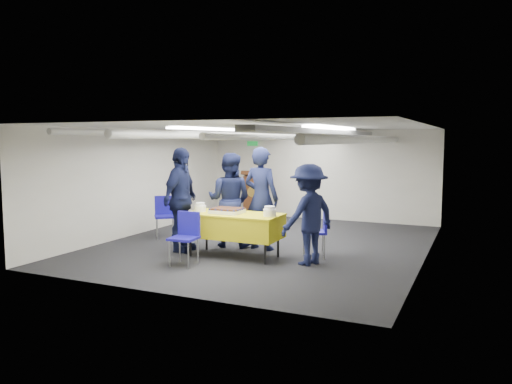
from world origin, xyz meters
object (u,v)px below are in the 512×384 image
at_px(chair_near, 186,233).
at_px(sailor_d, 309,214).
at_px(chair_right, 319,227).
at_px(serving_table, 234,225).
at_px(sailor_c, 181,200).
at_px(sailor_a, 261,198).
at_px(podium, 256,194).
at_px(sheet_cake, 227,211).
at_px(chair_left, 165,212).
at_px(sailor_b, 229,200).

distance_m(chair_near, sailor_d, 2.04).
bearing_deg(chair_near, chair_right, 36.68).
bearing_deg(serving_table, sailor_d, 1.29).
distance_m(sailor_c, sailor_d, 2.46).
height_order(chair_right, sailor_c, sailor_c).
relative_size(serving_table, chair_right, 1.94).
bearing_deg(sailor_a, chair_right, 178.14).
relative_size(serving_table, sailor_d, 1.01).
bearing_deg(chair_right, podium, 128.01).
bearing_deg(sailor_d, sheet_cake, -60.78).
distance_m(chair_right, chair_left, 3.54).
xyz_separation_m(sailor_b, sailor_d, (1.83, -0.70, -0.07)).
bearing_deg(podium, serving_table, -70.54).
xyz_separation_m(sailor_a, sailor_d, (1.17, -0.72, -0.13)).
distance_m(chair_near, sailor_b, 1.59).
distance_m(chair_right, sailor_b, 1.89).
xyz_separation_m(serving_table, chair_near, (-0.47, -0.81, -0.03)).
bearing_deg(podium, chair_near, -78.53).
distance_m(sailor_a, sailor_c, 1.49).
relative_size(chair_near, sailor_c, 0.45).
xyz_separation_m(sheet_cake, podium, (-1.38, 4.28, -0.20)).
distance_m(sheet_cake, chair_left, 2.28).
bearing_deg(sheet_cake, serving_table, 13.55).
xyz_separation_m(serving_table, sailor_b, (-0.47, 0.73, 0.34)).
height_order(chair_left, sailor_b, sailor_b).
xyz_separation_m(serving_table, sailor_d, (1.36, 0.03, 0.27)).
height_order(chair_near, chair_right, same).
xyz_separation_m(chair_right, chair_left, (-3.52, 0.42, 0.00)).
distance_m(serving_table, sailor_d, 1.39).
xyz_separation_m(sheet_cake, sailor_d, (1.48, 0.06, 0.01)).
xyz_separation_m(serving_table, chair_right, (1.38, 0.57, -0.03)).
height_order(serving_table, podium, podium).
bearing_deg(chair_right, sailor_a, 171.25).
xyz_separation_m(podium, chair_right, (2.88, -3.68, -0.08)).
bearing_deg(chair_right, serving_table, -157.59).
relative_size(chair_right, sailor_c, 0.45).
xyz_separation_m(sheet_cake, chair_right, (1.50, 0.60, -0.28)).
height_order(serving_table, sailor_c, sailor_c).
bearing_deg(chair_near, chair_left, 132.88).
distance_m(sailor_b, sailor_c, 0.97).
bearing_deg(chair_left, sailor_b, -8.48).
xyz_separation_m(podium, sailor_b, (1.03, -3.51, 0.29)).
height_order(serving_table, chair_right, chair_right).
relative_size(sailor_a, sailor_d, 1.16).
bearing_deg(chair_left, podium, 78.90).
xyz_separation_m(sheet_cake, sailor_c, (-0.97, 0.02, 0.14)).
bearing_deg(chair_near, sailor_b, 89.79).
relative_size(chair_near, sailor_a, 0.45).
bearing_deg(sailor_c, chair_left, 40.31).
height_order(sheet_cake, podium, podium).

